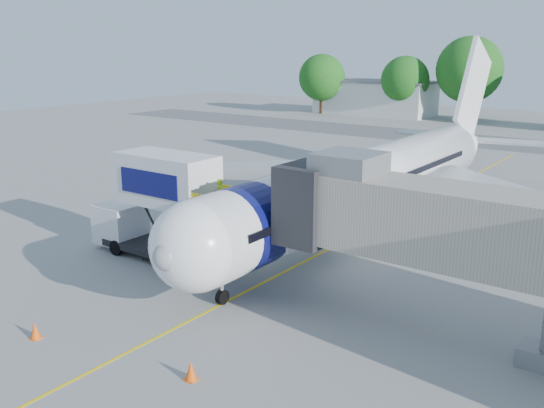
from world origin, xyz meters
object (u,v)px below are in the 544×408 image
Objects in this scene: ground_tug at (12,361)px; aircraft at (373,180)px; catering_hiloader at (159,206)px; jet_bridge at (432,224)px.

aircraft is at bearing 107.79° from ground_tug.
catering_hiloader is 2.10× the size of ground_tug.
aircraft is 9.33× the size of ground_tug.
catering_hiloader is (-6.27, -11.12, -0.19)m from aircraft.
jet_bridge reaches higher than ground_tug.
jet_bridge is at bearing 0.01° from catering_hiloader.
jet_bridge is (7.99, -11.12, 1.39)m from aircraft.
aircraft reaches higher than jet_bridge.
aircraft is 2.71× the size of jet_bridge.
catering_hiloader is (-14.26, -0.00, -1.59)m from jet_bridge.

